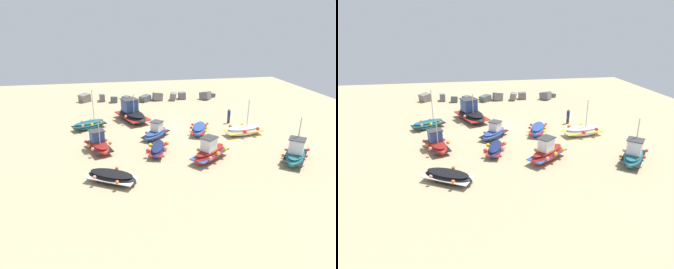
% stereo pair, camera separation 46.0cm
% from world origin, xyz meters
% --- Properties ---
extents(ground_plane, '(50.33, 50.33, 0.00)m').
position_xyz_m(ground_plane, '(0.00, 0.00, 0.00)').
color(ground_plane, tan).
extents(fishing_boat_0, '(3.75, 2.92, 0.84)m').
position_xyz_m(fishing_boat_0, '(-5.36, -9.92, 0.41)').
color(fishing_boat_0, black).
rests_on(fishing_boat_0, ground_plane).
extents(fishing_boat_1, '(3.78, 5.40, 3.04)m').
position_xyz_m(fishing_boat_1, '(-3.10, 3.25, 0.74)').
color(fishing_boat_1, black).
rests_on(fishing_boat_1, ground_plane).
extents(fishing_boat_2, '(2.39, 3.47, 0.91)m').
position_xyz_m(fishing_boat_2, '(2.97, -1.93, 0.45)').
color(fishing_boat_2, '#2D4C9E').
rests_on(fishing_boat_2, ground_plane).
extents(fishing_boat_3, '(3.57, 2.62, 3.90)m').
position_xyz_m(fishing_boat_3, '(-7.46, 1.29, 0.44)').
color(fishing_boat_3, '#1E6670').
rests_on(fishing_boat_3, ground_plane).
extents(fishing_boat_4, '(3.07, 3.28, 1.58)m').
position_xyz_m(fishing_boat_4, '(-1.25, -2.30, 0.51)').
color(fishing_boat_4, '#2D4C9E').
rests_on(fishing_boat_4, ground_plane).
extents(fishing_boat_5, '(2.47, 3.71, 2.63)m').
position_xyz_m(fishing_boat_5, '(-6.38, -4.34, 0.56)').
color(fishing_boat_5, maroon).
rests_on(fishing_boat_5, ground_plane).
extents(fishing_boat_6, '(3.75, 3.35, 1.99)m').
position_xyz_m(fishing_boat_6, '(2.17, -7.77, 0.66)').
color(fishing_boat_6, maroon).
rests_on(fishing_boat_6, ground_plane).
extents(fishing_boat_7, '(2.06, 3.23, 0.82)m').
position_xyz_m(fishing_boat_7, '(-1.63, -5.90, 0.42)').
color(fishing_boat_7, navy).
rests_on(fishing_boat_7, ground_plane).
extents(fishing_boat_8, '(3.47, 3.76, 3.52)m').
position_xyz_m(fishing_boat_8, '(8.57, -9.17, 0.64)').
color(fishing_boat_8, '#1E6670').
rests_on(fishing_boat_8, ground_plane).
extents(fishing_boat_9, '(3.95, 1.99, 3.46)m').
position_xyz_m(fishing_boat_9, '(7.01, -3.06, 0.46)').
color(fishing_boat_9, white).
rests_on(fishing_boat_9, ground_plane).
extents(person_walking, '(0.32, 0.32, 1.59)m').
position_xyz_m(person_walking, '(6.88, 0.49, 0.92)').
color(person_walking, '#2D2D38').
rests_on(person_walking, ground_plane).
extents(breakwater_rocks, '(18.80, 3.31, 1.32)m').
position_xyz_m(breakwater_rocks, '(0.23, 11.55, 0.45)').
color(breakwater_rocks, slate).
rests_on(breakwater_rocks, ground_plane).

